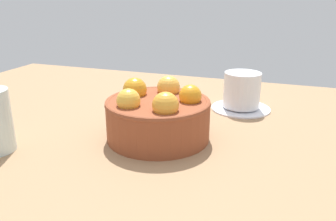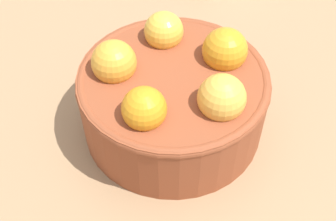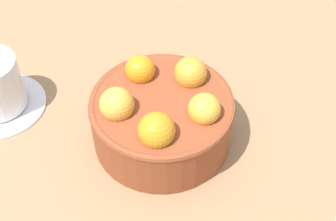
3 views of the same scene
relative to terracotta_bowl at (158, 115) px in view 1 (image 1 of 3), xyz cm
name	(u,v)px [view 1 (image 1 of 3)]	position (x,y,z in cm)	size (l,w,h in cm)	color
ground_plane	(158,149)	(-0.02, 0.02, -6.26)	(123.97, 87.66, 4.24)	#997551
terracotta_bowl	(158,115)	(0.00, 0.00, 0.00)	(17.20, 17.20, 9.52)	brown
coffee_cup	(242,93)	(-10.92, -19.57, -0.67)	(12.13, 12.13, 7.76)	white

